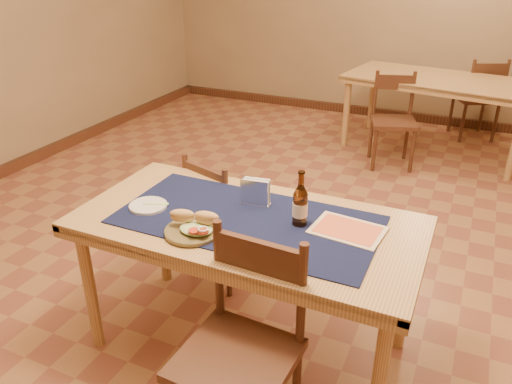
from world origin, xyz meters
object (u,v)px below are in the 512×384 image
at_px(back_table, 440,86).
at_px(sandwich_plate, 194,227).
at_px(main_table, 247,235).
at_px(beer_bottle, 300,205).
at_px(chair_main_far, 223,216).
at_px(napkin_holder, 255,192).
at_px(chair_main_near, 241,348).

xyz_separation_m(back_table, sandwich_plate, (-0.67, -3.53, 0.11)).
relative_size(main_table, sandwich_plate, 6.38).
height_order(back_table, beer_bottle, beer_bottle).
bearing_deg(chair_main_far, main_table, -51.48).
distance_m(chair_main_far, sandwich_plate, 0.82).
relative_size(back_table, sandwich_plate, 7.47).
height_order(chair_main_far, sandwich_plate, sandwich_plate).
relative_size(chair_main_far, napkin_holder, 5.39).
distance_m(main_table, beer_bottle, 0.30).
distance_m(main_table, chair_main_far, 0.68).
bearing_deg(beer_bottle, napkin_holder, 159.56).
distance_m(sandwich_plate, napkin_holder, 0.39).
relative_size(sandwich_plate, napkin_holder, 1.63).
bearing_deg(back_table, chair_main_far, -107.72).
relative_size(chair_main_near, beer_bottle, 3.57).
bearing_deg(chair_main_near, sandwich_plate, 141.58).
xyz_separation_m(back_table, beer_bottle, (-0.27, -3.27, 0.18)).
bearing_deg(main_table, chair_main_far, 128.52).
bearing_deg(sandwich_plate, main_table, 51.96).
relative_size(sandwich_plate, beer_bottle, 0.97).
xyz_separation_m(main_table, back_table, (0.51, 3.33, 0.00)).
bearing_deg(chair_main_near, main_table, 112.73).
height_order(chair_main_far, chair_main_near, chair_main_near).
bearing_deg(chair_main_far, back_table, 72.28).
xyz_separation_m(back_table, chair_main_near, (-0.30, -3.82, -0.19)).
height_order(main_table, napkin_holder, napkin_holder).
height_order(chair_main_near, napkin_holder, chair_main_near).
relative_size(chair_main_far, sandwich_plate, 3.31).
distance_m(sandwich_plate, beer_bottle, 0.48).
xyz_separation_m(back_table, napkin_holder, (-0.54, -3.17, 0.15)).
height_order(back_table, sandwich_plate, sandwich_plate).
bearing_deg(chair_main_far, beer_bottle, -34.87).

